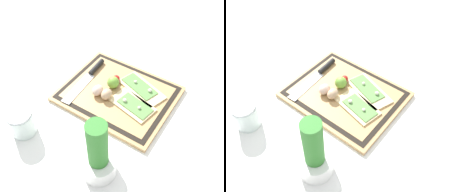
# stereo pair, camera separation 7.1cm
# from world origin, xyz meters

# --- Properties ---
(ground_plane) EXTENTS (6.00, 6.00, 0.00)m
(ground_plane) POSITION_xyz_m (0.00, 0.00, 0.00)
(ground_plane) COLOR white
(cutting_board) EXTENTS (0.45, 0.37, 0.02)m
(cutting_board) POSITION_xyz_m (0.00, 0.00, 0.01)
(cutting_board) COLOR tan
(cutting_board) RESTS_ON ground_plane
(pizza_slice_near) EXTENTS (0.22, 0.16, 0.02)m
(pizza_slice_near) POSITION_xyz_m (-0.07, -0.07, 0.02)
(pizza_slice_near) COLOR beige
(pizza_slice_near) RESTS_ON cutting_board
(pizza_slice_far) EXTENTS (0.19, 0.13, 0.02)m
(pizza_slice_far) POSITION_xyz_m (-0.09, 0.03, 0.02)
(pizza_slice_far) COLOR beige
(pizza_slice_far) RESTS_ON cutting_board
(knife) EXTENTS (0.05, 0.29, 0.02)m
(knife) POSITION_xyz_m (0.16, -0.02, 0.03)
(knife) COLOR silver
(knife) RESTS_ON cutting_board
(egg_brown) EXTENTS (0.04, 0.05, 0.04)m
(egg_brown) POSITION_xyz_m (0.02, 0.05, 0.04)
(egg_brown) COLOR tan
(egg_brown) RESTS_ON cutting_board
(egg_pink) EXTENTS (0.04, 0.05, 0.04)m
(egg_pink) POSITION_xyz_m (0.06, 0.05, 0.04)
(egg_pink) COLOR beige
(egg_pink) RESTS_ON cutting_board
(lime) EXTENTS (0.05, 0.05, 0.05)m
(lime) POSITION_xyz_m (0.03, -0.01, 0.04)
(lime) COLOR #70A838
(lime) RESTS_ON cutting_board
(cherry_tomato_red) EXTENTS (0.03, 0.03, 0.03)m
(cherry_tomato_red) POSITION_xyz_m (0.04, -0.05, 0.03)
(cherry_tomato_red) COLOR red
(cherry_tomato_red) RESTS_ON cutting_board
(herb_pot) EXTENTS (0.11, 0.11, 0.25)m
(herb_pot) POSITION_xyz_m (-0.13, 0.32, 0.09)
(herb_pot) COLOR white
(herb_pot) RESTS_ON ground_plane
(sauce_jar) EXTENTS (0.09, 0.09, 0.10)m
(sauce_jar) POSITION_xyz_m (0.19, 0.34, 0.04)
(sauce_jar) COLOR silver
(sauce_jar) RESTS_ON ground_plane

